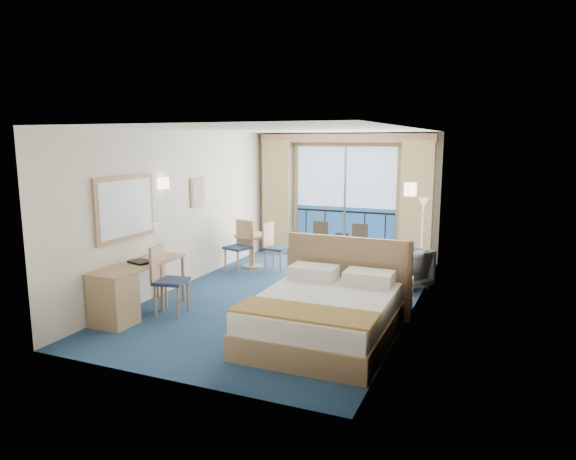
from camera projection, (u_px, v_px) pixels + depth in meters
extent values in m
plane|color=navy|center=(288.00, 296.00, 8.44)|extent=(6.50, 6.50, 0.00)
cube|color=silver|center=(346.00, 195.00, 11.17)|extent=(4.00, 0.02, 2.70)
cube|color=silver|center=(165.00, 258.00, 5.24)|extent=(4.00, 0.02, 2.70)
cube|color=silver|center=(182.00, 209.00, 8.97)|extent=(0.02, 6.50, 2.70)
cube|color=silver|center=(416.00, 223.00, 7.44)|extent=(0.02, 6.50, 2.70)
cube|color=white|center=(288.00, 129.00, 7.97)|extent=(4.00, 6.50, 0.02)
cube|color=navy|center=(344.00, 231.00, 11.27)|extent=(2.20, 0.02, 1.08)
cube|color=#A9C1DF|center=(346.00, 177.00, 11.06)|extent=(2.20, 0.02, 1.32)
cube|color=brown|center=(344.00, 252.00, 11.34)|extent=(2.20, 0.02, 0.20)
cube|color=black|center=(345.00, 212.00, 11.19)|extent=(2.20, 0.02, 0.04)
cube|color=#A48459|center=(346.00, 144.00, 10.93)|extent=(2.36, 0.03, 0.12)
cube|color=#A48459|center=(296.00, 200.00, 11.59)|extent=(0.06, 0.03, 2.40)
cube|color=#A48459|center=(398.00, 205.00, 10.71)|extent=(0.06, 0.03, 2.40)
cube|color=silver|center=(345.00, 202.00, 11.14)|extent=(0.05, 0.02, 2.40)
cube|color=#3B2A1A|center=(360.00, 240.00, 11.15)|extent=(0.35, 0.02, 0.70)
cube|color=#3B2A1A|center=(321.00, 237.00, 11.49)|extent=(0.35, 0.02, 0.70)
cube|color=#3B2A1A|center=(342.00, 243.00, 11.32)|extent=(0.30, 0.02, 0.45)
cube|color=black|center=(306.00, 229.00, 11.61)|extent=(0.02, 0.01, 0.90)
cube|color=black|center=(325.00, 230.00, 11.43)|extent=(0.03, 0.01, 0.90)
cube|color=black|center=(344.00, 232.00, 11.26)|extent=(0.03, 0.01, 0.90)
cube|color=black|center=(364.00, 233.00, 11.09)|extent=(0.03, 0.01, 0.90)
cube|color=black|center=(385.00, 235.00, 10.92)|extent=(0.02, 0.01, 0.90)
cube|color=tan|center=(277.00, 197.00, 11.60)|extent=(0.65, 0.22, 2.55)
cube|color=tan|center=(416.00, 203.00, 10.42)|extent=(0.65, 0.22, 2.55)
cube|color=#A48459|center=(345.00, 138.00, 10.81)|extent=(3.80, 0.25, 0.18)
cube|color=#A48459|center=(125.00, 208.00, 7.56)|extent=(0.04, 1.25, 0.95)
cube|color=#B5BFC8|center=(127.00, 208.00, 7.55)|extent=(0.01, 1.12, 0.82)
cube|color=#A48459|center=(197.00, 192.00, 9.32)|extent=(0.03, 0.42, 0.52)
cube|color=gray|center=(198.00, 192.00, 9.31)|extent=(0.01, 0.34, 0.44)
cylinder|color=beige|center=(163.00, 183.00, 8.31)|extent=(0.18, 0.18, 0.18)
cylinder|color=beige|center=(410.00, 189.00, 7.24)|extent=(0.18, 0.18, 0.18)
cube|color=#A48459|center=(323.00, 329.00, 6.56)|extent=(1.69, 2.11, 0.32)
cube|color=white|center=(323.00, 307.00, 6.51)|extent=(1.63, 2.05, 0.26)
cube|color=#B68546|center=(304.00, 312.00, 5.86)|extent=(1.67, 0.58, 0.03)
cube|color=white|center=(314.00, 272.00, 7.31)|extent=(0.66, 0.42, 0.19)
cube|color=white|center=(369.00, 278.00, 7.01)|extent=(0.66, 0.42, 0.19)
cube|color=#A48459|center=(348.00, 276.00, 7.50)|extent=(1.85, 0.06, 1.16)
cube|color=tan|center=(399.00, 293.00, 7.78)|extent=(0.37, 0.36, 0.49)
cube|color=white|center=(399.00, 276.00, 7.69)|extent=(0.22, 0.19, 0.08)
imported|color=#4B505B|center=(404.00, 268.00, 8.91)|extent=(1.06, 1.06, 0.70)
cylinder|color=silver|center=(420.00, 273.00, 9.86)|extent=(0.20, 0.20, 0.03)
cylinder|color=silver|center=(422.00, 239.00, 9.75)|extent=(0.02, 0.02, 1.38)
cone|color=beige|center=(423.00, 203.00, 9.63)|extent=(0.18, 0.18, 0.17)
cube|color=#A48459|center=(138.00, 265.00, 7.51)|extent=(0.56, 1.62, 0.04)
cube|color=tan|center=(113.00, 300.00, 7.07)|extent=(0.53, 0.49, 0.72)
cylinder|color=#A48459|center=(135.00, 284.00, 7.85)|extent=(0.05, 0.05, 0.72)
cylinder|color=#A48459|center=(162.00, 288.00, 7.66)|extent=(0.05, 0.05, 0.72)
cylinder|color=#A48459|center=(157.00, 276.00, 8.36)|extent=(0.05, 0.05, 0.72)
cylinder|color=#A48459|center=(183.00, 279.00, 8.17)|extent=(0.05, 0.05, 0.72)
cube|color=#212F4E|center=(171.00, 281.00, 7.53)|extent=(0.51, 0.51, 0.05)
cube|color=#A48459|center=(157.00, 263.00, 7.53)|extent=(0.12, 0.44, 0.52)
cylinder|color=#A48459|center=(178.00, 302.00, 7.37)|extent=(0.04, 0.04, 0.47)
cylinder|color=#A48459|center=(188.00, 295.00, 7.71)|extent=(0.04, 0.04, 0.47)
cylinder|color=#A48459|center=(155.00, 301.00, 7.44)|extent=(0.04, 0.04, 0.47)
cylinder|color=#A48459|center=(166.00, 294.00, 7.78)|extent=(0.04, 0.04, 0.47)
cube|color=black|center=(141.00, 262.00, 7.53)|extent=(0.38, 0.33, 0.03)
cylinder|color=silver|center=(158.00, 253.00, 8.00)|extent=(0.13, 0.13, 0.02)
cylinder|color=silver|center=(157.00, 240.00, 7.96)|extent=(0.02, 0.02, 0.44)
cone|color=beige|center=(156.00, 227.00, 7.92)|extent=(0.12, 0.12, 0.11)
cylinder|color=#A48459|center=(252.00, 235.00, 10.32)|extent=(0.74, 0.74, 0.04)
cylinder|color=#A48459|center=(253.00, 251.00, 10.37)|extent=(0.07, 0.07, 0.65)
cylinder|color=#A48459|center=(253.00, 266.00, 10.43)|extent=(0.41, 0.41, 0.03)
cube|color=#212F4E|center=(277.00, 248.00, 10.01)|extent=(0.43, 0.43, 0.05)
cube|color=#A48459|center=(268.00, 235.00, 10.06)|extent=(0.07, 0.41, 0.48)
cylinder|color=#A48459|center=(280.00, 263.00, 9.84)|extent=(0.03, 0.03, 0.44)
cylinder|color=#A48459|center=(288.00, 259.00, 10.13)|extent=(0.03, 0.03, 0.44)
cylinder|color=#A48459|center=(265.00, 261.00, 9.98)|extent=(0.03, 0.03, 0.44)
cylinder|color=#A48459|center=(273.00, 257.00, 10.27)|extent=(0.03, 0.03, 0.44)
cube|color=#212F4E|center=(238.00, 248.00, 9.96)|extent=(0.53, 0.53, 0.05)
cube|color=#A48459|center=(245.00, 233.00, 10.07)|extent=(0.42, 0.15, 0.51)
cylinder|color=#A48459|center=(225.00, 260.00, 9.98)|extent=(0.04, 0.04, 0.46)
cylinder|color=#A48459|center=(238.00, 263.00, 9.76)|extent=(0.04, 0.04, 0.46)
cylinder|color=#A48459|center=(238.00, 257.00, 10.24)|extent=(0.04, 0.04, 0.46)
cylinder|color=#A48459|center=(250.00, 260.00, 10.03)|extent=(0.04, 0.04, 0.46)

